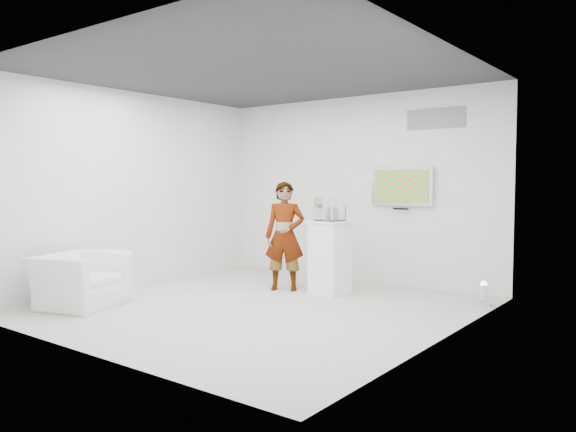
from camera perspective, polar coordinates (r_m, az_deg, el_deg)
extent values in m
cube|color=beige|center=(7.38, -3.13, -9.12)|extent=(5.00, 5.00, 0.01)
cube|color=#2D2D2F|center=(7.33, -3.21, 14.34)|extent=(5.00, 5.00, 0.01)
cube|color=white|center=(9.25, 6.90, 2.76)|extent=(5.00, 0.01, 3.00)
cube|color=white|center=(5.54, -20.16, 2.08)|extent=(5.00, 0.01, 3.00)
cube|color=white|center=(9.02, -15.39, 2.64)|extent=(0.01, 5.00, 3.00)
cube|color=white|center=(5.90, 15.70, 2.24)|extent=(0.01, 5.00, 3.00)
cube|color=silver|center=(8.81, 11.53, 3.00)|extent=(1.00, 0.08, 0.60)
cube|color=slate|center=(8.69, 14.74, 9.56)|extent=(0.90, 0.02, 0.30)
imported|color=white|center=(8.34, -0.33, -2.05)|extent=(0.70, 0.62, 1.62)
imported|color=white|center=(7.81, -20.37, -6.12)|extent=(1.19, 1.28, 0.68)
cube|color=white|center=(8.14, 4.28, -4.19)|extent=(0.56, 0.56, 1.06)
cylinder|color=silver|center=(7.81, 19.25, -7.50)|extent=(0.25, 0.25, 0.31)
cube|color=white|center=(8.07, 4.31, 0.70)|extent=(0.35, 0.35, 0.33)
cube|color=white|center=(8.08, 4.30, 0.22)|extent=(0.06, 0.15, 0.20)
cube|color=white|center=(8.42, 1.52, 2.42)|extent=(0.08, 0.15, 0.04)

